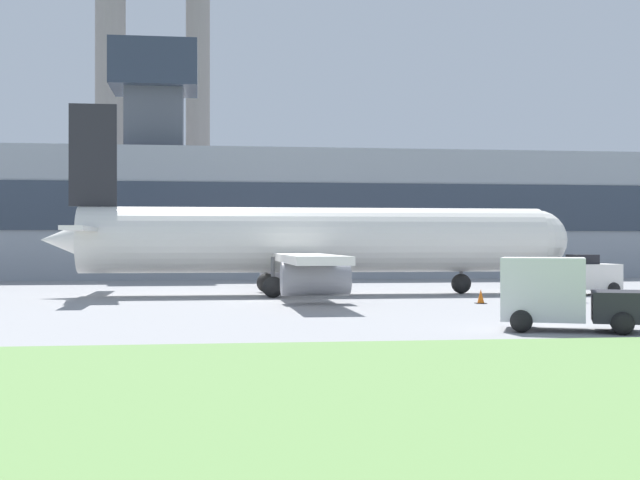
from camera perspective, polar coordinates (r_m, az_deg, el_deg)
ground_plane at (r=42.24m, az=-2.20°, el=-3.91°), size 400.00×400.00×0.00m
terminal_building at (r=72.57m, az=-4.70°, el=1.74°), size 88.78×13.56×18.56m
smokestack_left at (r=103.41m, az=-13.27°, el=9.62°), size 3.86×3.86×40.30m
smokestack_right at (r=106.31m, az=-7.82°, el=7.61°), size 3.23×3.23×33.97m
airplane at (r=46.96m, az=-0.79°, el=-0.10°), size 27.93×25.35×9.85m
pushback_tug at (r=48.97m, az=16.45°, el=-2.25°), size 3.55×2.73×2.12m
fuel_truck at (r=28.97m, az=15.11°, el=-3.43°), size 4.67×3.61×2.29m
ground_crew_person at (r=43.19m, az=15.95°, el=-2.65°), size 0.45×0.45×1.71m
traffic_cone_near_nose at (r=40.89m, az=10.25°, el=-3.60°), size 0.46×0.46×0.66m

